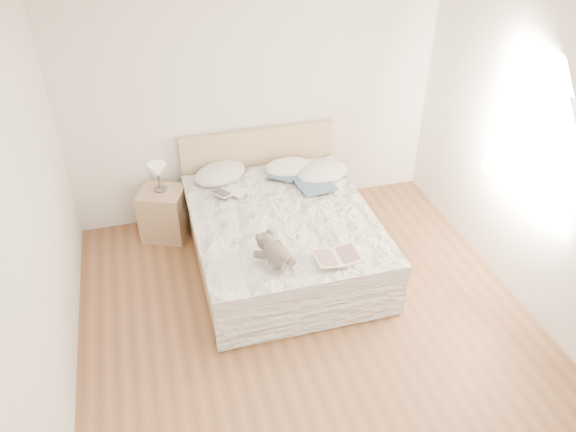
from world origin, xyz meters
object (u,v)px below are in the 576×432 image
at_px(bed, 281,234).
at_px(nightstand, 164,214).
at_px(photo_book, 229,193).
at_px(teddy_bear, 276,260).
at_px(childrens_book, 337,257).
at_px(table_lamp, 158,172).

bearing_deg(bed, nightstand, 146.43).
height_order(photo_book, teddy_bear, teddy_bear).
xyz_separation_m(photo_book, teddy_bear, (0.19, -1.19, 0.02)).
bearing_deg(childrens_book, photo_book, 118.90).
distance_m(nightstand, teddy_bear, 1.78).
relative_size(nightstand, teddy_bear, 1.53).
height_order(bed, photo_book, bed).
height_order(childrens_book, teddy_bear, teddy_bear).
distance_m(bed, nightstand, 1.32).
bearing_deg(bed, table_lamp, 145.31).
bearing_deg(nightstand, bed, -33.57).
distance_m(photo_book, teddy_bear, 1.20).
height_order(nightstand, table_lamp, table_lamp).
distance_m(bed, table_lamp, 1.42).
relative_size(nightstand, photo_book, 1.78).
xyz_separation_m(bed, teddy_bear, (-0.25, -0.78, 0.34)).
relative_size(childrens_book, teddy_bear, 1.10).
relative_size(bed, nightstand, 3.83).
bearing_deg(childrens_book, table_lamp, 129.91).
distance_m(nightstand, childrens_book, 2.13).
bearing_deg(bed, teddy_bear, -107.84).
bearing_deg(table_lamp, teddy_bear, -61.26).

